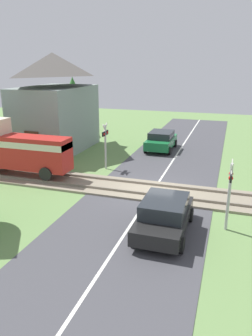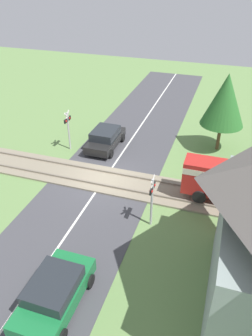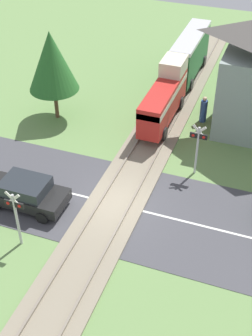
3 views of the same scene
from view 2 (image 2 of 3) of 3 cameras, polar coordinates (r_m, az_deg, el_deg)
name	(u,v)px [view 2 (image 2 of 3)]	position (r m, az deg, el deg)	size (l,w,h in m)	color
ground_plane	(104,180)	(20.62, -3.88, -2.13)	(60.00, 60.00, 0.00)	#66894C
road_surface	(104,180)	(20.62, -3.88, -2.11)	(48.00, 6.40, 0.02)	#424247
track_bed	(104,179)	(20.58, -3.89, -1.98)	(2.80, 48.00, 0.24)	gray
car_near_crossing	(105,138)	(23.91, -3.62, 5.21)	(3.95, 1.99, 1.45)	black
car_far_side	(55,293)	(13.87, -12.34, -20.45)	(3.90, 2.03, 1.46)	#197038
crossing_signal_west_approach	(68,125)	(23.52, -10.06, 7.35)	(0.90, 0.18, 2.95)	#B7B7B7
crossing_signal_east_approach	(152,195)	(16.23, 4.57, -4.73)	(0.90, 0.18, 2.95)	#B7B7B7
tree_roadside_hedge	(225,100)	(23.42, 16.87, 11.29)	(2.98, 2.98, 5.56)	brown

